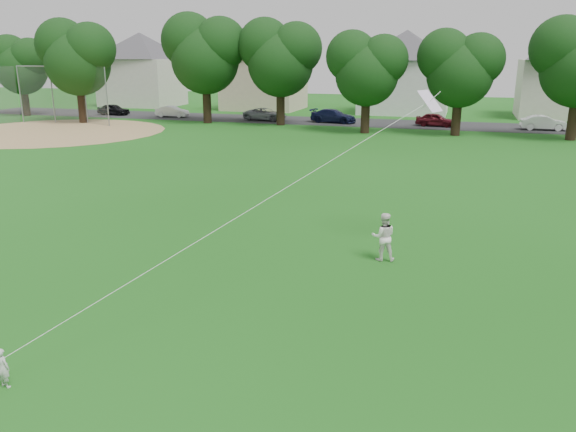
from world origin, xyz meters
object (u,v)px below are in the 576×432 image
(toddler, at_px, (3,368))
(kite, at_px, (268,199))
(baseball_backstop, at_px, (50,95))
(older_boy, at_px, (383,237))

(toddler, relative_size, kite, 0.06)
(toddler, height_order, baseball_backstop, baseball_backstop)
(older_boy, bearing_deg, kite, 41.51)
(toddler, height_order, older_boy, older_boy)
(toddler, xyz_separation_m, baseball_backstop, (-28.25, 36.06, 2.16))
(toddler, xyz_separation_m, kite, (3.48, 5.42, 2.26))
(older_boy, height_order, baseball_backstop, baseball_backstop)
(toddler, distance_m, kite, 6.83)
(toddler, bearing_deg, kite, -115.12)
(older_boy, xyz_separation_m, kite, (-2.47, -3.65, 1.91))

